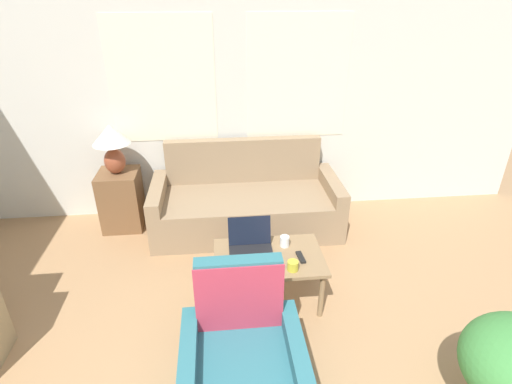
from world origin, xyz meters
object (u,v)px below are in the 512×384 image
(couch, at_px, (246,204))
(coffee_table, at_px, (269,261))
(cup_navy, at_px, (293,266))
(tv_remote, at_px, (301,257))
(armchair, at_px, (243,372))
(table_lamp, at_px, (112,143))
(cup_yellow, at_px, (285,241))
(laptop, at_px, (251,245))

(couch, height_order, coffee_table, couch)
(cup_navy, bearing_deg, tv_remote, 56.49)
(coffee_table, height_order, cup_navy, cup_navy)
(armchair, xyz_separation_m, coffee_table, (0.28, 0.94, 0.13))
(table_lamp, distance_m, cup_yellow, 2.09)
(couch, relative_size, tv_remote, 13.11)
(couch, height_order, armchair, armchair)
(armchair, bearing_deg, couch, 84.99)
(cup_navy, xyz_separation_m, tv_remote, (0.09, 0.14, -0.03))
(couch, xyz_separation_m, table_lamp, (-1.37, 0.13, 0.72))
(table_lamp, bearing_deg, coffee_table, -42.99)
(laptop, bearing_deg, tv_remote, -20.24)
(cup_navy, xyz_separation_m, cup_yellow, (-0.01, 0.33, 0.01))
(armchair, height_order, laptop, armchair)
(laptop, relative_size, cup_navy, 4.14)
(couch, distance_m, coffee_table, 1.24)
(table_lamp, distance_m, cup_navy, 2.30)
(couch, height_order, table_lamp, table_lamp)
(table_lamp, relative_size, laptop, 1.47)
(cup_yellow, bearing_deg, couch, 102.55)
(coffee_table, distance_m, laptop, 0.20)
(armchair, relative_size, table_lamp, 1.77)
(tv_remote, bearing_deg, cup_yellow, 118.93)
(coffee_table, distance_m, tv_remote, 0.27)
(laptop, xyz_separation_m, tv_remote, (0.40, -0.15, -0.05))
(cup_navy, bearing_deg, armchair, -120.92)
(coffee_table, distance_m, cup_navy, 0.27)
(armchair, bearing_deg, table_lamp, 117.08)
(laptop, distance_m, cup_navy, 0.42)
(coffee_table, height_order, tv_remote, tv_remote)
(cup_yellow, bearing_deg, laptop, -172.18)
(tv_remote, bearing_deg, armchair, -121.34)
(cup_navy, bearing_deg, couch, 100.13)
(cup_yellow, distance_m, tv_remote, 0.22)
(armchair, distance_m, laptop, 1.07)
(armchair, relative_size, coffee_table, 1.04)
(laptop, xyz_separation_m, cup_navy, (0.30, -0.29, -0.02))
(armchair, height_order, coffee_table, armchair)
(laptop, height_order, cup_yellow, laptop)
(couch, bearing_deg, cup_navy, -79.87)
(couch, relative_size, laptop, 5.62)
(couch, distance_m, cup_navy, 1.47)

